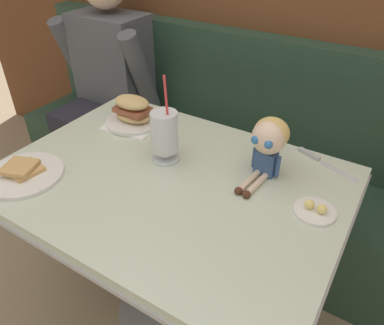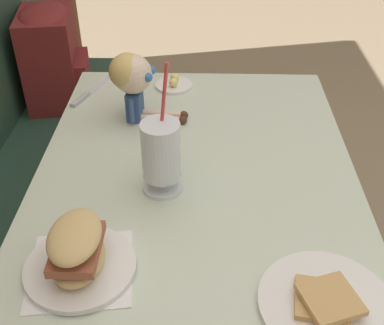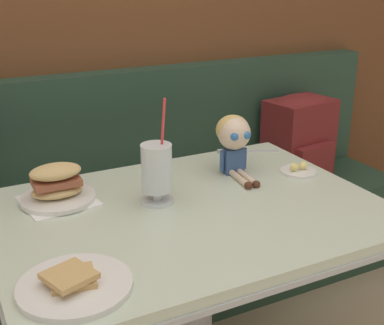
{
  "view_description": "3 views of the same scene",
  "coord_description": "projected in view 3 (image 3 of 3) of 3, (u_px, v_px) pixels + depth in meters",
  "views": [
    {
      "loc": [
        0.57,
        -0.59,
        1.46
      ],
      "look_at": [
        0.08,
        0.19,
        0.82
      ],
      "focal_mm": 34.48,
      "sensor_mm": 36.0,
      "label": 1
    },
    {
      "loc": [
        -0.97,
        0.16,
        1.49
      ],
      "look_at": [
        -0.01,
        0.19,
        0.78
      ],
      "focal_mm": 45.79,
      "sensor_mm": 36.0,
      "label": 2
    },
    {
      "loc": [
        -0.61,
        -1.04,
        1.39
      ],
      "look_at": [
        0.04,
        0.24,
        0.85
      ],
      "focal_mm": 48.82,
      "sensor_mm": 36.0,
      "label": 3
    }
  ],
  "objects": [
    {
      "name": "butter_saucer",
      "position": [
        298.0,
        170.0,
        1.75
      ],
      "size": [
        0.12,
        0.12,
        0.04
      ],
      "color": "white",
      "rests_on": "diner_table"
    },
    {
      "name": "toast_plate",
      "position": [
        74.0,
        284.0,
        1.12
      ],
      "size": [
        0.25,
        0.25,
        0.04
      ],
      "color": "white",
      "rests_on": "diner_table"
    },
    {
      "name": "seated_doll",
      "position": [
        234.0,
        136.0,
        1.71
      ],
      "size": [
        0.12,
        0.22,
        0.2
      ],
      "color": "#385689",
      "rests_on": "diner_table"
    },
    {
      "name": "backpack",
      "position": [
        300.0,
        137.0,
        2.4
      ],
      "size": [
        0.33,
        0.28,
        0.41
      ],
      "color": "maroon",
      "rests_on": "booth_bench"
    },
    {
      "name": "booth_bench",
      "position": [
        122.0,
        240.0,
        2.17
      ],
      "size": [
        2.6,
        0.48,
        1.0
      ],
      "color": "#233D2D",
      "rests_on": "ground"
    },
    {
      "name": "sandwich_plate",
      "position": [
        57.0,
        187.0,
        1.53
      ],
      "size": [
        0.22,
        0.22,
        0.12
      ],
      "color": "white",
      "rests_on": "diner_table"
    },
    {
      "name": "diner_table",
      "position": [
        189.0,
        267.0,
        1.57
      ],
      "size": [
        1.11,
        0.81,
        0.74
      ],
      "color": "beige",
      "rests_on": "ground"
    },
    {
      "name": "butter_knife",
      "position": [
        237.0,
        151.0,
        1.95
      ],
      "size": [
        0.23,
        0.1,
        0.01
      ],
      "color": "silver",
      "rests_on": "diner_table"
    },
    {
      "name": "milkshake_glass",
      "position": [
        157.0,
        171.0,
        1.5
      ],
      "size": [
        0.1,
        0.1,
        0.32
      ],
      "color": "silver",
      "rests_on": "diner_table"
    },
    {
      "name": "wood_panel_wall",
      "position": [
        91.0,
        18.0,
        2.07
      ],
      "size": [
        4.4,
        0.08,
        2.4
      ],
      "primitive_type": "cube",
      "color": "brown",
      "rests_on": "ground"
    }
  ]
}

